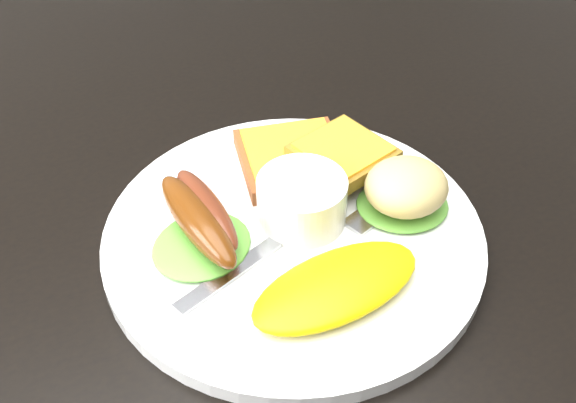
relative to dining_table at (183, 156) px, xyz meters
The scene contains 13 objects.
dining_table is the anchor object (origin of this frame).
dining_chair 0.93m from the dining_table, 69.28° to the left, with size 0.40×0.40×0.05m, color tan.
plate 0.16m from the dining_table, 75.94° to the right, with size 0.28×0.28×0.01m, color white.
lettuce_left 0.15m from the dining_table, 100.83° to the right, with size 0.07×0.07×0.01m, color #4B992E.
lettuce_right 0.21m from the dining_table, 53.64° to the right, with size 0.07×0.06×0.01m, color #63A43E.
omelette 0.23m from the dining_table, 80.00° to the right, with size 0.12×0.06×0.02m, color yellow.
sausage_a 0.15m from the dining_table, 101.07° to the right, with size 0.03×0.11×0.03m, color brown.
sausage_b 0.14m from the dining_table, 97.73° to the right, with size 0.02×0.09×0.02m, color maroon.
ramekin 0.16m from the dining_table, 71.53° to the right, with size 0.07×0.07×0.04m, color white.
toast_a 0.12m from the dining_table, 52.04° to the right, with size 0.08×0.08×0.01m, color #965530.
toast_b 0.16m from the dining_table, 48.24° to the right, with size 0.07×0.07×0.01m, color #95691B.
potato_salad 0.22m from the dining_table, 54.01° to the right, with size 0.06×0.06×0.03m, color #C6BC8C.
fork 0.17m from the dining_table, 88.21° to the right, with size 0.14×0.01×0.00m, color #ADAFB7.
Camera 1 is at (-0.11, -0.47, 1.11)m, focal length 42.00 mm.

